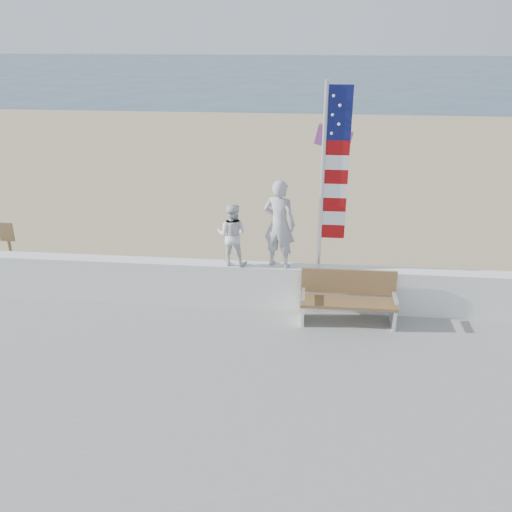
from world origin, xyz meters
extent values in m
plane|color=#2A4054|center=(0.00, 0.00, 0.00)|extent=(220.00, 220.00, 0.00)
cube|color=tan|center=(0.00, 9.00, 0.04)|extent=(90.00, 40.00, 0.08)
cube|color=white|center=(0.00, 2.00, 0.63)|extent=(30.00, 0.35, 0.90)
imported|color=#A8A7AD|center=(0.63, 2.00, 1.95)|extent=(0.73, 0.59, 1.73)
imported|color=silver|center=(-0.29, 2.00, 1.70)|extent=(0.66, 0.54, 1.24)
cube|color=brown|center=(1.98, 1.45, 0.62)|extent=(1.80, 0.50, 0.06)
cube|color=olive|center=(1.98, 1.72, 0.93)|extent=(1.80, 0.05, 0.50)
cube|color=white|center=(1.13, 1.45, 0.38)|extent=(0.06, 0.50, 0.40)
cube|color=silver|center=(1.13, 1.40, 0.78)|extent=(0.06, 0.45, 0.05)
cube|color=silver|center=(2.83, 1.45, 0.38)|extent=(0.06, 0.50, 0.40)
cube|color=silver|center=(2.83, 1.40, 0.78)|extent=(0.06, 0.45, 0.05)
cylinder|color=silver|center=(1.40, 2.00, 2.83)|extent=(0.08, 0.08, 3.50)
cube|color=#0F1451|center=(1.64, 2.00, 4.03)|extent=(0.44, 0.02, 0.95)
cube|color=#9E0A0C|center=(1.64, 2.00, 1.84)|extent=(0.44, 0.02, 0.26)
cube|color=white|center=(1.64, 2.00, 2.10)|extent=(0.44, 0.02, 0.26)
cube|color=#9E0A0C|center=(1.64, 2.00, 2.37)|extent=(0.44, 0.02, 0.26)
cube|color=white|center=(1.64, 2.00, 2.63)|extent=(0.44, 0.02, 0.26)
cube|color=#9E0A0C|center=(1.64, 2.00, 2.89)|extent=(0.44, 0.02, 0.26)
cube|color=white|center=(1.64, 2.00, 3.16)|extent=(0.44, 0.02, 0.26)
cube|color=#9E0A0C|center=(1.64, 2.00, 3.42)|extent=(0.44, 0.02, 0.26)
sphere|color=white|center=(1.52, 1.98, 3.68)|extent=(0.06, 0.06, 0.06)
sphere|color=white|center=(1.64, 1.98, 3.84)|extent=(0.06, 0.06, 0.06)
sphere|color=white|center=(1.52, 1.98, 4.00)|extent=(0.06, 0.06, 0.06)
sphere|color=white|center=(1.64, 1.98, 4.16)|extent=(0.06, 0.06, 0.06)
sphere|color=white|center=(1.52, 1.98, 4.32)|extent=(0.06, 0.06, 0.06)
cube|color=red|center=(1.68, 4.82, 3.07)|extent=(0.90, 0.34, 0.60)
cube|color=yellow|center=(1.83, 4.82, 3.02)|extent=(0.31, 0.23, 0.22)
cylinder|color=olive|center=(-5.30, 2.64, 0.68)|extent=(0.07, 0.07, 1.20)
cube|color=olive|center=(-5.30, 2.62, 1.33)|extent=(0.32, 0.03, 0.42)
camera|label=1|loc=(1.16, -7.72, 5.42)|focal=38.00mm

